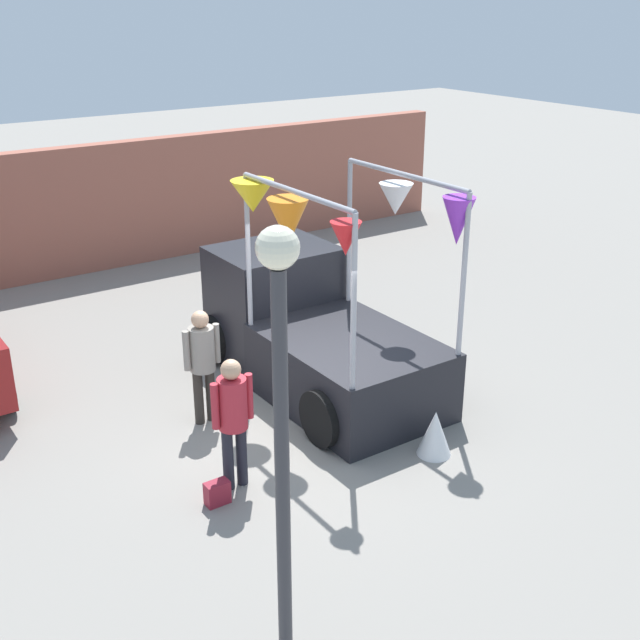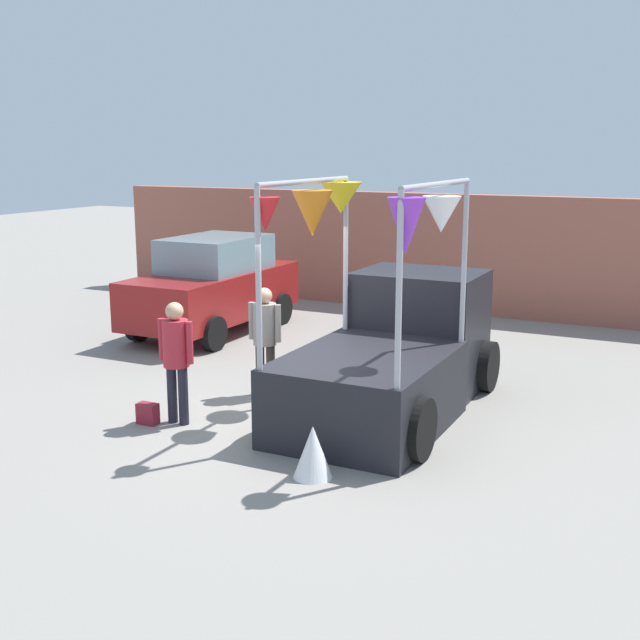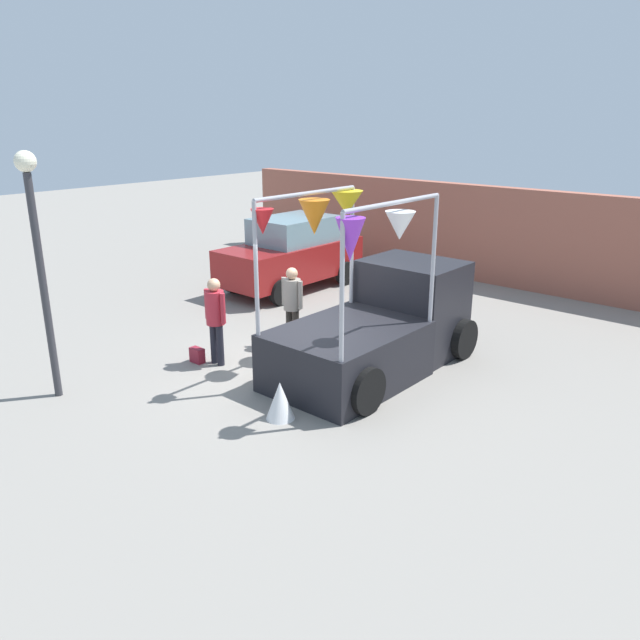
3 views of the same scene
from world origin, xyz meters
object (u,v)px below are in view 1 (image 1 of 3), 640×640
Objects in this scene: street_lamp at (281,400)px; folded_kite_bundle_white at (435,433)px; handbag at (217,493)px; vendor_truck at (308,324)px; person_vendor at (202,356)px; person_customer at (233,412)px.

street_lamp is 6.54× the size of folded_kite_bundle_white.
handbag is 3.47m from street_lamp.
vendor_truck is 2.50× the size of person_vendor.
folded_kite_bundle_white is at bearing 28.33° from street_lamp.
vendor_truck is at bearing 39.77° from person_customer.
folded_kite_bundle_white is at bearing -18.41° from person_customer.
handbag is 0.47× the size of folded_kite_bundle_white.
person_customer is (-2.32, -1.93, 0.12)m from vendor_truck.
vendor_truck is 3.49m from handbag.
street_lamp reaches higher than vendor_truck.
folded_kite_bundle_white reaches higher than handbag.
person_customer is at bearing 29.74° from handbag.
folded_kite_bundle_white is (1.99, -2.39, -0.67)m from person_vendor.
street_lamp is (-3.26, -4.54, 1.69)m from vendor_truck.
person_customer is 3.19m from street_lamp.
vendor_truck reaches higher than folded_kite_bundle_white.
vendor_truck is at bearing 10.06° from person_vendor.
street_lamp reaches higher than folded_kite_bundle_white.
person_vendor is 4.69m from street_lamp.
person_customer is 2.73× the size of folded_kite_bundle_white.
person_vendor is at bearing -169.94° from vendor_truck.
handbag is (-2.67, -2.13, -0.73)m from vendor_truck.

